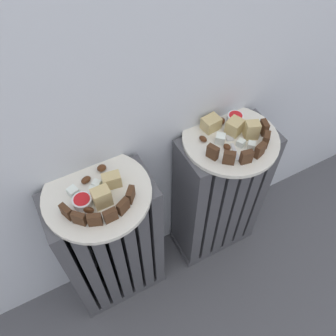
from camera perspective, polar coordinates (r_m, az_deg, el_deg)
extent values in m
plane|color=#4C4C51|center=(1.31, 6.28, -24.23)|extent=(6.00, 6.00, 0.00)
cube|color=#47474C|center=(1.35, -7.72, -17.57)|extent=(0.30, 0.15, 0.03)
cube|color=#47474C|center=(1.09, -15.63, -14.77)|extent=(0.03, 0.15, 0.53)
cube|color=#47474C|center=(1.09, -13.51, -13.95)|extent=(0.03, 0.15, 0.53)
cube|color=#47474C|center=(1.09, -11.40, -13.11)|extent=(0.03, 0.15, 0.53)
cube|color=#47474C|center=(1.10, -9.31, -12.26)|extent=(0.03, 0.15, 0.53)
cube|color=#47474C|center=(1.10, -7.24, -11.40)|extent=(0.03, 0.15, 0.53)
cube|color=#47474C|center=(1.10, -5.20, -10.53)|extent=(0.03, 0.15, 0.53)
cube|color=#47474C|center=(1.11, -3.20, -9.65)|extent=(0.03, 0.15, 0.53)
cube|color=#47474C|center=(1.43, 7.10, -10.69)|extent=(0.30, 0.15, 0.03)
cube|color=#47474C|center=(1.14, 3.24, -6.74)|extent=(0.04, 0.15, 0.53)
cube|color=#47474C|center=(1.16, 5.36, -5.76)|extent=(0.04, 0.15, 0.53)
cube|color=#47474C|center=(1.18, 7.41, -4.79)|extent=(0.04, 0.15, 0.53)
cube|color=#47474C|center=(1.20, 9.40, -3.85)|extent=(0.04, 0.15, 0.53)
cube|color=#47474C|center=(1.22, 11.31, -2.93)|extent=(0.04, 0.15, 0.53)
cube|color=#47474C|center=(1.24, 13.16, -2.04)|extent=(0.04, 0.15, 0.53)
cylinder|color=silver|center=(0.86, -11.60, -4.18)|extent=(0.27, 0.27, 0.01)
cylinder|color=silver|center=(0.98, 10.25, 4.72)|extent=(0.27, 0.27, 0.01)
cube|color=#472B19|center=(0.82, -16.36, -6.94)|extent=(0.02, 0.03, 0.04)
cube|color=#472B19|center=(0.81, -14.43, -8.05)|extent=(0.03, 0.03, 0.04)
cube|color=#472B19|center=(0.80, -11.96, -8.34)|extent=(0.03, 0.02, 0.04)
cube|color=#472B19|center=(0.80, -9.45, -7.70)|extent=(0.03, 0.01, 0.04)
cube|color=#472B19|center=(0.80, -7.40, -6.28)|extent=(0.03, 0.03, 0.04)
cube|color=#472B19|center=(0.82, -6.19, -4.37)|extent=(0.03, 0.03, 0.04)
cube|color=tan|center=(0.82, -10.85, -4.73)|extent=(0.04, 0.03, 0.05)
cube|color=tan|center=(0.85, -9.25, -2.02)|extent=(0.05, 0.03, 0.04)
cube|color=white|center=(0.86, -15.35, -3.79)|extent=(0.03, 0.03, 0.02)
cube|color=white|center=(0.85, -12.08, -3.83)|extent=(0.03, 0.03, 0.02)
cube|color=white|center=(0.86, -11.63, -2.64)|extent=(0.03, 0.03, 0.02)
ellipsoid|color=#4C2814|center=(0.88, -13.36, -1.93)|extent=(0.03, 0.03, 0.01)
ellipsoid|color=#4C2814|center=(0.82, -12.92, -6.77)|extent=(0.03, 0.03, 0.02)
ellipsoid|color=#4C2814|center=(0.89, -10.87, 0.00)|extent=(0.02, 0.02, 0.02)
cylinder|color=white|center=(0.84, -13.89, -5.37)|extent=(0.05, 0.05, 0.02)
cylinder|color=red|center=(0.83, -13.96, -5.17)|extent=(0.04, 0.04, 0.01)
cube|color=#472B19|center=(0.90, 7.36, 2.61)|extent=(0.03, 0.03, 0.04)
cube|color=#472B19|center=(0.89, 10.02, 1.68)|extent=(0.03, 0.03, 0.04)
cube|color=#472B19|center=(0.91, 12.78, 1.78)|extent=(0.03, 0.02, 0.04)
cube|color=#472B19|center=(0.93, 14.88, 2.85)|extent=(0.03, 0.02, 0.04)
cube|color=#472B19|center=(0.96, 15.83, 4.55)|extent=(0.03, 0.03, 0.04)
cube|color=#472B19|center=(0.99, 15.50, 6.43)|extent=(0.02, 0.03, 0.04)
cube|color=tan|center=(0.97, 10.89, 6.69)|extent=(0.05, 0.05, 0.04)
cube|color=tan|center=(0.97, 13.62, 6.09)|extent=(0.04, 0.04, 0.05)
cube|color=tan|center=(0.98, 7.09, 7.29)|extent=(0.05, 0.04, 0.04)
cube|color=white|center=(0.95, 13.56, 3.63)|extent=(0.03, 0.03, 0.02)
cube|color=white|center=(0.95, 8.62, 4.81)|extent=(0.04, 0.04, 0.02)
cube|color=white|center=(0.95, 11.90, 4.05)|extent=(0.03, 0.03, 0.02)
ellipsoid|color=#4C2814|center=(1.01, 13.65, 7.00)|extent=(0.02, 0.03, 0.01)
ellipsoid|color=#4C2814|center=(0.94, 9.70, 3.43)|extent=(0.02, 0.03, 0.01)
ellipsoid|color=#4C2814|center=(1.00, 8.82, 7.66)|extent=(0.03, 0.03, 0.02)
ellipsoid|color=#4C2814|center=(0.95, 5.79, 4.80)|extent=(0.02, 0.03, 0.02)
cylinder|color=white|center=(1.01, 10.97, 7.95)|extent=(0.05, 0.05, 0.03)
cylinder|color=red|center=(1.00, 11.02, 8.23)|extent=(0.04, 0.04, 0.01)
cube|color=silver|center=(0.94, 10.98, 2.64)|extent=(0.03, 0.06, 0.00)
cube|color=silver|center=(0.97, 10.10, 4.92)|extent=(0.03, 0.03, 0.00)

